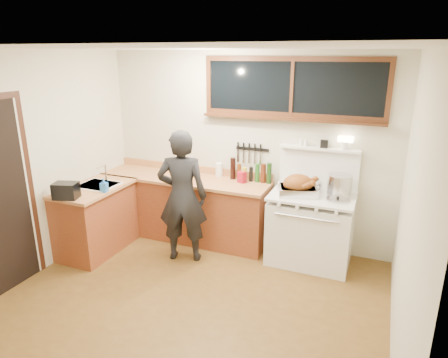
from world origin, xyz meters
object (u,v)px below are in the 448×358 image
at_px(vintage_stove, 311,227).
at_px(cutting_board, 178,175).
at_px(roast_turkey, 298,186).
at_px(man, 182,197).

xyz_separation_m(vintage_stove, cutting_board, (-1.85, -0.04, 0.48)).
relative_size(vintage_stove, roast_turkey, 2.88).
height_order(man, roast_turkey, man).
xyz_separation_m(vintage_stove, roast_turkey, (-0.17, -0.06, 0.54)).
height_order(vintage_stove, cutting_board, vintage_stove).
bearing_deg(man, vintage_stove, 19.90).
height_order(vintage_stove, roast_turkey, vintage_stove).
bearing_deg(vintage_stove, cutting_board, -178.84).
relative_size(vintage_stove, man, 0.94).
distance_m(man, roast_turkey, 1.44).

